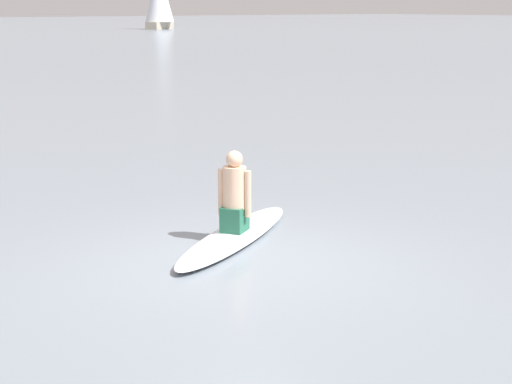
{
  "coord_description": "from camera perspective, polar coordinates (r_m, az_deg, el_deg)",
  "views": [
    {
      "loc": [
        5.34,
        7.56,
        2.94
      ],
      "look_at": [
        -0.59,
        -0.52,
        0.66
      ],
      "focal_mm": 57.79,
      "sensor_mm": 36.0,
      "label": 1
    }
  ],
  "objects": [
    {
      "name": "ground_plane",
      "position": [
        9.71,
        -0.98,
        -4.82
      ],
      "size": [
        400.0,
        400.0,
        0.0
      ],
      "primitive_type": "plane",
      "color": "gray"
    },
    {
      "name": "surfboard",
      "position": [
        10.54,
        -1.48,
        -3.03
      ],
      "size": [
        3.05,
        2.24,
        0.13
      ],
      "primitive_type": "ellipsoid",
      "rotation": [
        0.0,
        0.0,
        0.56
      ],
      "color": "white",
      "rests_on": "ground"
    },
    {
      "name": "person_paddler",
      "position": [
        10.41,
        -1.5,
        -0.21
      ],
      "size": [
        0.44,
        0.43,
        1.04
      ],
      "rotation": [
        0.0,
        0.0,
        0.56
      ],
      "color": "#26664C",
      "rests_on": "surfboard"
    }
  ]
}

